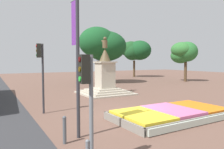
% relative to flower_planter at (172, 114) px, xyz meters
% --- Properties ---
extents(ground_plane, '(94.49, 94.49, 0.00)m').
position_rel_flower_planter_xyz_m(ground_plane, '(-1.52, 1.76, -0.23)').
color(ground_plane, brown).
extents(flower_planter, '(6.63, 3.60, 0.50)m').
position_rel_flower_planter_xyz_m(flower_planter, '(0.00, 0.00, 0.00)').
color(flower_planter, '#38281C').
rests_on(flower_planter, ground_plane).
extents(statue_monument, '(4.46, 4.46, 5.30)m').
position_rel_flower_planter_xyz_m(statue_monument, '(0.86, 9.42, 1.02)').
color(statue_monument, '#B4AA95').
rests_on(statue_monument, ground_plane).
extents(traffic_light_near_crossing, '(0.41, 0.29, 3.27)m').
position_rel_flower_planter_xyz_m(traffic_light_near_crossing, '(-6.21, -2.91, 2.08)').
color(traffic_light_near_crossing, slate).
rests_on(traffic_light_near_crossing, ground_plane).
extents(traffic_light_mid_block, '(0.42, 0.30, 4.08)m').
position_rel_flower_planter_xyz_m(traffic_light_mid_block, '(-5.92, 4.52, 2.61)').
color(traffic_light_mid_block, '#2D2D33').
rests_on(traffic_light_mid_block, ground_plane).
extents(banner_pole, '(0.14, 0.69, 6.00)m').
position_rel_flower_planter_xyz_m(banner_pole, '(-5.51, -0.30, 2.99)').
color(banner_pole, '#2D2D33').
rests_on(banner_pole, ground_plane).
extents(kerb_bollard_mid_a, '(0.15, 0.15, 1.06)m').
position_rel_flower_planter_xyz_m(kerb_bollard_mid_a, '(-6.19, -0.69, 0.33)').
color(kerb_bollard_mid_a, '#4C5156').
rests_on(kerb_bollard_mid_a, ground_plane).
extents(park_tree_far_left, '(3.72, 3.94, 5.88)m').
position_rel_flower_planter_xyz_m(park_tree_far_left, '(16.66, 14.42, 4.08)').
color(park_tree_far_left, '#4C3823').
rests_on(park_tree_far_left, ground_plane).
extents(park_tree_behind_statue, '(6.73, 6.07, 7.59)m').
position_rel_flower_planter_xyz_m(park_tree_behind_statue, '(5.08, 18.13, 5.03)').
color(park_tree_behind_statue, '#4C3823').
rests_on(park_tree_behind_statue, ground_plane).
extents(park_tree_far_right, '(5.30, 5.13, 6.87)m').
position_rel_flower_planter_xyz_m(park_tree_far_right, '(15.67, 25.16, 4.78)').
color(park_tree_far_right, '#4C3823').
rests_on(park_tree_far_right, ground_plane).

